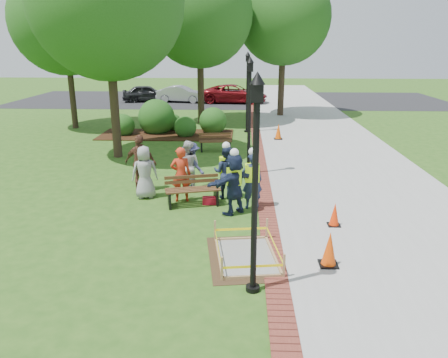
{
  "coord_description": "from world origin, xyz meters",
  "views": [
    {
      "loc": [
        1.0,
        -10.65,
        4.74
      ],
      "look_at": [
        0.5,
        1.2,
        1.0
      ],
      "focal_mm": 35.0,
      "sensor_mm": 36.0,
      "label": 1
    }
  ],
  "objects_px": {
    "wet_concrete_pad": "(247,249)",
    "hivis_worker_b": "(252,178)",
    "hivis_worker_a": "(234,182)",
    "bench_near": "(193,196)",
    "lamp_near": "(255,171)",
    "hivis_worker_c": "(226,170)",
    "cone_front": "(329,250)"
  },
  "relations": [
    {
      "from": "hivis_worker_b",
      "to": "hivis_worker_a",
      "type": "bearing_deg",
      "value": -139.4
    },
    {
      "from": "bench_near",
      "to": "cone_front",
      "type": "distance_m",
      "value": 4.97
    },
    {
      "from": "hivis_worker_a",
      "to": "hivis_worker_c",
      "type": "bearing_deg",
      "value": 101.94
    },
    {
      "from": "hivis_worker_c",
      "to": "hivis_worker_b",
      "type": "bearing_deg",
      "value": -47.22
    },
    {
      "from": "wet_concrete_pad",
      "to": "lamp_near",
      "type": "bearing_deg",
      "value": -85.15
    },
    {
      "from": "bench_near",
      "to": "lamp_near",
      "type": "relative_size",
      "value": 0.4
    },
    {
      "from": "bench_near",
      "to": "lamp_near",
      "type": "xyz_separation_m",
      "value": [
        1.71,
        -4.69,
        2.2
      ]
    },
    {
      "from": "lamp_near",
      "to": "hivis_worker_c",
      "type": "distance_m",
      "value": 5.68
    },
    {
      "from": "wet_concrete_pad",
      "to": "hivis_worker_a",
      "type": "distance_m",
      "value": 2.85
    },
    {
      "from": "wet_concrete_pad",
      "to": "cone_front",
      "type": "distance_m",
      "value": 1.84
    },
    {
      "from": "cone_front",
      "to": "hivis_worker_c",
      "type": "xyz_separation_m",
      "value": [
        -2.43,
        4.33,
        0.51
      ]
    },
    {
      "from": "lamp_near",
      "to": "cone_front",
      "type": "bearing_deg",
      "value": 32.45
    },
    {
      "from": "bench_near",
      "to": "hivis_worker_b",
      "type": "bearing_deg",
      "value": -4.54
    },
    {
      "from": "wet_concrete_pad",
      "to": "hivis_worker_b",
      "type": "bearing_deg",
      "value": 86.81
    },
    {
      "from": "hivis_worker_a",
      "to": "hivis_worker_b",
      "type": "relative_size",
      "value": 1.04
    },
    {
      "from": "wet_concrete_pad",
      "to": "cone_front",
      "type": "relative_size",
      "value": 3.09
    },
    {
      "from": "wet_concrete_pad",
      "to": "hivis_worker_b",
      "type": "distance_m",
      "value": 3.26
    },
    {
      "from": "hivis_worker_a",
      "to": "hivis_worker_b",
      "type": "bearing_deg",
      "value": 40.6
    },
    {
      "from": "wet_concrete_pad",
      "to": "cone_front",
      "type": "xyz_separation_m",
      "value": [
        1.81,
        -0.29,
        0.16
      ]
    },
    {
      "from": "cone_front",
      "to": "lamp_near",
      "type": "xyz_separation_m",
      "value": [
        -1.69,
        -1.08,
        2.09
      ]
    },
    {
      "from": "wet_concrete_pad",
      "to": "cone_front",
      "type": "bearing_deg",
      "value": -9.14
    },
    {
      "from": "lamp_near",
      "to": "hivis_worker_b",
      "type": "bearing_deg",
      "value": 89.23
    },
    {
      "from": "bench_near",
      "to": "hivis_worker_a",
      "type": "xyz_separation_m",
      "value": [
        1.25,
        -0.59,
        0.67
      ]
    },
    {
      "from": "wet_concrete_pad",
      "to": "hivis_worker_b",
      "type": "height_order",
      "value": "hivis_worker_b"
    },
    {
      "from": "wet_concrete_pad",
      "to": "bench_near",
      "type": "height_order",
      "value": "bench_near"
    },
    {
      "from": "bench_near",
      "to": "hivis_worker_c",
      "type": "bearing_deg",
      "value": 36.27
    },
    {
      "from": "hivis_worker_a",
      "to": "hivis_worker_b",
      "type": "height_order",
      "value": "hivis_worker_a"
    },
    {
      "from": "bench_near",
      "to": "hivis_worker_b",
      "type": "xyz_separation_m",
      "value": [
        1.77,
        -0.14,
        0.63
      ]
    },
    {
      "from": "hivis_worker_a",
      "to": "bench_near",
      "type": "bearing_deg",
      "value": 154.97
    },
    {
      "from": "wet_concrete_pad",
      "to": "hivis_worker_b",
      "type": "relative_size",
      "value": 1.36
    },
    {
      "from": "lamp_near",
      "to": "hivis_worker_b",
      "type": "relative_size",
      "value": 2.31
    },
    {
      "from": "hivis_worker_b",
      "to": "lamp_near",
      "type": "bearing_deg",
      "value": -90.77
    }
  ]
}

